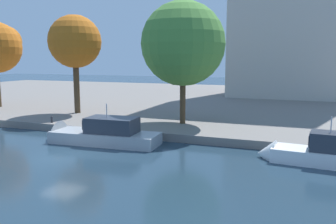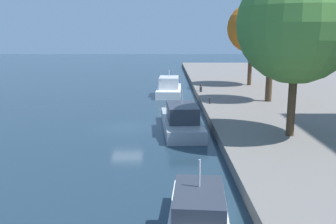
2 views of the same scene
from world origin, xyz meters
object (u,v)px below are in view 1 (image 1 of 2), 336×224
motor_yacht_2 (317,155)px  mooring_bollard_0 (52,119)px  tree_0 (75,44)px  motor_yacht_1 (98,136)px  tree_1 (180,44)px

motor_yacht_2 → mooring_bollard_0: (-23.56, 3.06, 0.46)m
motor_yacht_2 → tree_0: tree_0 is taller
motor_yacht_1 → tree_1: (4.55, 7.27, 7.54)m
motor_yacht_1 → motor_yacht_2: 16.46m
tree_1 → tree_0: bearing=171.0°
motor_yacht_2 → mooring_bollard_0: bearing=-2.7°
mooring_bollard_0 → tree_0: bearing=102.2°
tree_0 → motor_yacht_1: bearing=-47.9°
mooring_bollard_0 → tree_1: (11.65, 4.09, 7.11)m
motor_yacht_2 → tree_0: 27.66m
motor_yacht_1 → tree_0: tree_0 is taller
motor_yacht_2 → tree_1: tree_1 is taller
motor_yacht_2 → tree_0: (-24.88, 9.20, 7.83)m
motor_yacht_1 → motor_yacht_2: motor_yacht_1 is taller
motor_yacht_1 → tree_1: size_ratio=0.88×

